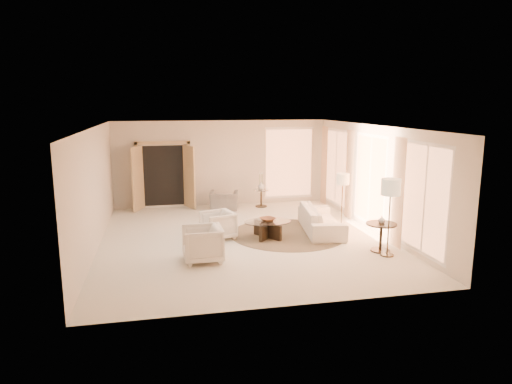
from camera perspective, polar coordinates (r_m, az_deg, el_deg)
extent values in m
cube|color=silver|center=(11.58, -1.53, -5.85)|extent=(7.00, 8.00, 0.02)
cube|color=white|center=(11.09, -1.61, 8.18)|extent=(7.00, 8.00, 0.02)
cube|color=beige|center=(15.15, -4.31, 3.62)|extent=(7.00, 0.04, 2.80)
cube|color=beige|center=(7.44, 4.02, -4.24)|extent=(7.00, 0.04, 2.80)
cube|color=beige|center=(11.17, -19.52, 0.33)|extent=(0.04, 8.00, 2.80)
cube|color=beige|center=(12.36, 14.61, 1.59)|extent=(0.04, 8.00, 2.80)
cube|color=tan|center=(14.96, -11.47, 2.09)|extent=(1.80, 0.12, 2.16)
cube|color=tan|center=(14.72, -14.57, 1.61)|extent=(0.35, 0.66, 2.00)
cube|color=tan|center=(14.73, -8.34, 1.86)|extent=(0.35, 0.66, 2.00)
cylinder|color=#3C2F20|center=(11.96, 4.02, -5.24)|extent=(3.87, 3.87, 0.01)
imported|color=white|center=(12.21, 8.14, -3.40)|extent=(1.21, 2.37, 0.66)
imported|color=white|center=(11.50, -4.77, -3.97)|extent=(0.88, 0.91, 0.77)
imported|color=white|center=(9.91, -6.71, -6.25)|extent=(0.78, 0.83, 0.84)
imported|color=gray|center=(14.58, -4.01, -0.70)|extent=(0.99, 0.74, 0.78)
cube|color=black|center=(11.55, 1.45, -4.82)|extent=(0.56, 0.78, 0.40)
cube|color=black|center=(11.55, 1.45, -4.82)|extent=(0.59, 0.77, 0.40)
cylinder|color=white|center=(11.49, 1.46, -3.73)|extent=(1.21, 1.21, 0.02)
cylinder|color=black|center=(10.99, 15.24, -7.04)|extent=(0.44, 0.44, 0.03)
cylinder|color=black|center=(10.90, 15.33, -5.51)|extent=(0.07, 0.07, 0.62)
cylinder|color=black|center=(10.82, 15.41, -3.88)|extent=(0.70, 0.70, 0.03)
cylinder|color=#30271A|center=(15.03, 0.65, -1.79)|extent=(0.38, 0.38, 0.03)
cylinder|color=#30271A|center=(14.97, 0.65, -0.79)|extent=(0.06, 0.06, 0.54)
cylinder|color=white|center=(14.91, 0.65, 0.26)|extent=(0.49, 0.49, 0.03)
cylinder|color=#30271A|center=(13.01, 10.60, -4.02)|extent=(0.25, 0.25, 0.03)
cylinder|color=#30271A|center=(12.87, 10.69, -1.42)|extent=(0.03, 0.03, 1.24)
cylinder|color=#BFB38B|center=(12.74, 10.80, 1.62)|extent=(0.35, 0.35, 0.30)
cylinder|color=#30271A|center=(10.71, 16.05, -7.56)|extent=(0.30, 0.30, 0.03)
cylinder|color=#30271A|center=(10.51, 16.26, -3.82)|extent=(0.03, 0.03, 1.48)
cylinder|color=#BFB38B|center=(10.34, 16.51, 0.60)|extent=(0.42, 0.42, 0.36)
imported|color=brown|center=(11.47, 1.46, -3.46)|extent=(0.48, 0.48, 0.09)
imported|color=silver|center=(10.79, 15.44, -3.37)|extent=(0.21, 0.21, 0.18)
imported|color=silver|center=(14.89, 0.65, 0.77)|extent=(0.31, 0.31, 0.25)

